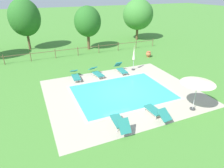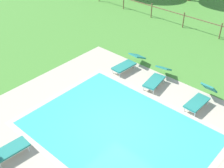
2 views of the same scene
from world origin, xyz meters
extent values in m
plane|color=#478433|center=(0.00, 0.00, 0.00)|extent=(160.00, 160.00, 0.00)
cube|color=#B2A893|center=(0.00, 0.00, 0.00)|extent=(11.19, 9.29, 0.01)
cube|color=#38C6D1|center=(0.00, 0.00, 0.01)|extent=(7.04, 5.14, 0.01)
cube|color=#C0B59F|center=(0.00, 2.69, 0.01)|extent=(7.52, 0.24, 0.01)
cube|color=#C0B59F|center=(0.00, -2.69, 0.01)|extent=(7.52, 0.24, 0.01)
cube|color=#C0B59F|center=(3.64, 0.00, 0.01)|extent=(0.24, 5.14, 0.01)
cube|color=#C0B59F|center=(-3.64, 0.00, 0.01)|extent=(0.24, 5.14, 0.01)
cube|color=#237A70|center=(-0.72, 3.43, 0.32)|extent=(0.78, 1.37, 0.07)
cube|color=#237A70|center=(-0.87, 4.43, 0.52)|extent=(0.71, 0.84, 0.48)
cube|color=silver|center=(-0.72, 3.43, 0.26)|extent=(0.75, 1.34, 0.04)
cylinder|color=silver|center=(-0.38, 2.92, 0.14)|extent=(0.04, 0.04, 0.28)
cylinder|color=silver|center=(-0.89, 2.85, 0.14)|extent=(0.04, 0.04, 0.28)
cylinder|color=silver|center=(-0.55, 4.01, 0.14)|extent=(0.04, 0.04, 0.28)
cylinder|color=silver|center=(-1.05, 3.94, 0.14)|extent=(0.04, 0.04, 0.28)
cube|color=#237A70|center=(1.60, 3.32, 0.32)|extent=(0.64, 1.32, 0.07)
cube|color=#237A70|center=(1.63, 4.28, 0.60)|extent=(0.62, 0.68, 0.62)
cube|color=silver|center=(1.60, 3.32, 0.26)|extent=(0.61, 1.29, 0.04)
cylinder|color=silver|center=(1.84, 2.76, 0.14)|extent=(0.04, 0.04, 0.28)
cylinder|color=silver|center=(1.33, 2.78, 0.14)|extent=(0.04, 0.04, 0.28)
cylinder|color=silver|center=(1.88, 3.87, 0.14)|extent=(0.04, 0.04, 0.28)
cylinder|color=silver|center=(1.37, 3.88, 0.14)|extent=(0.04, 0.04, 0.28)
cube|color=#237A70|center=(-2.68, 3.53, 0.32)|extent=(0.68, 1.34, 0.07)
cube|color=#237A70|center=(-2.62, 4.55, 0.50)|extent=(0.65, 0.82, 0.44)
cube|color=silver|center=(-2.68, 3.53, 0.26)|extent=(0.65, 1.31, 0.04)
cylinder|color=silver|center=(-2.47, 2.96, 0.14)|extent=(0.04, 0.04, 0.28)
cylinder|color=silver|center=(-2.98, 3.00, 0.14)|extent=(0.04, 0.04, 0.28)
cylinder|color=silver|center=(-2.39, 4.07, 0.14)|extent=(0.04, 0.04, 0.28)
cylinder|color=silver|center=(-2.90, 4.10, 0.14)|extent=(0.04, 0.04, 0.28)
cube|color=#237A70|center=(-2.03, -3.56, 0.32)|extent=(0.69, 1.34, 0.07)
cube|color=#237A70|center=(-2.10, -4.50, 0.62)|extent=(0.64, 0.68, 0.65)
cube|color=silver|center=(-2.03, -3.56, 0.26)|extent=(0.66, 1.31, 0.04)
cylinder|color=silver|center=(-2.24, -2.99, 0.14)|extent=(0.04, 0.04, 0.28)
cylinder|color=silver|center=(-1.73, -3.02, 0.14)|extent=(0.04, 0.04, 0.28)
cylinder|color=silver|center=(-2.32, -4.09, 0.14)|extent=(0.04, 0.04, 0.28)
cylinder|color=silver|center=(-1.81, -4.12, 0.14)|extent=(0.04, 0.04, 0.28)
cube|color=#237A70|center=(0.49, -3.40, 0.32)|extent=(0.69, 1.34, 0.07)
cube|color=#237A70|center=(0.56, -4.40, 0.54)|extent=(0.65, 0.79, 0.51)
cube|color=silver|center=(0.49, -3.40, 0.26)|extent=(0.66, 1.31, 0.04)
cylinder|color=silver|center=(0.19, -2.87, 0.14)|extent=(0.04, 0.04, 0.28)
cylinder|color=silver|center=(0.70, -2.83, 0.14)|extent=(0.04, 0.04, 0.28)
cylinder|color=silver|center=(0.27, -3.97, 0.14)|extent=(0.04, 0.04, 0.28)
cylinder|color=silver|center=(0.78, -3.93, 0.14)|extent=(0.04, 0.04, 0.28)
cylinder|color=#383838|center=(3.17, -3.99, 0.04)|extent=(0.36, 0.36, 0.08)
cylinder|color=#B2B5B7|center=(3.17, -3.99, 1.09)|extent=(0.04, 0.04, 2.18)
cone|color=beige|center=(3.17, -3.99, 2.05)|extent=(2.11, 2.11, 0.30)
sphere|color=beige|center=(3.17, -3.99, 2.21)|extent=(0.06, 0.06, 0.06)
cylinder|color=#383838|center=(3.03, 3.76, 0.04)|extent=(0.32, 0.32, 0.08)
cylinder|color=#B2B5B7|center=(3.03, 3.76, 0.53)|extent=(0.04, 0.04, 1.07)
cone|color=beige|center=(3.03, 3.76, 1.71)|extent=(0.28, 0.28, 1.28)
sphere|color=beige|center=(3.03, 3.76, 2.37)|extent=(0.05, 0.05, 0.05)
cylinder|color=#B7663D|center=(6.61, 6.61, 0.04)|extent=(0.33, 0.33, 0.08)
ellipsoid|color=#B7663D|center=(6.61, 6.61, 0.36)|extent=(0.60, 0.60, 0.56)
cylinder|color=#B7663D|center=(6.61, 6.61, 0.64)|extent=(0.45, 0.45, 0.06)
cylinder|color=brown|center=(-8.52, 10.44, 0.53)|extent=(0.08, 0.08, 1.05)
cylinder|color=brown|center=(-5.91, 10.44, 0.53)|extent=(0.08, 0.08, 1.05)
cylinder|color=brown|center=(-3.30, 10.44, 0.53)|extent=(0.08, 0.08, 1.05)
cylinder|color=brown|center=(-0.68, 10.44, 0.53)|extent=(0.08, 0.08, 1.05)
cylinder|color=brown|center=(1.93, 10.44, 0.53)|extent=(0.08, 0.08, 1.05)
cylinder|color=brown|center=(4.54, 10.44, 0.53)|extent=(0.08, 0.08, 1.05)
cylinder|color=brown|center=(7.15, 10.44, 0.53)|extent=(0.08, 0.08, 1.05)
cylinder|color=brown|center=(9.76, 10.44, 0.53)|extent=(0.08, 0.08, 1.05)
cube|color=brown|center=(-0.68, 10.44, 0.85)|extent=(20.90, 0.05, 0.05)
cylinder|color=brown|center=(-5.74, 15.53, 1.14)|extent=(0.29, 0.29, 2.29)
ellipsoid|color=#286623|center=(-5.74, 15.53, 3.96)|extent=(3.79, 3.79, 4.45)
cylinder|color=brown|center=(1.32, 12.56, 1.05)|extent=(0.36, 0.36, 2.10)
ellipsoid|color=#286623|center=(1.32, 12.56, 3.49)|extent=(3.31, 3.31, 3.71)
cylinder|color=brown|center=(9.79, 14.83, 1.03)|extent=(0.37, 0.37, 2.05)
ellipsoid|color=#3D7F33|center=(9.79, 14.83, 3.70)|extent=(4.44, 4.44, 4.38)
camera|label=1|loc=(-6.10, -12.04, 7.17)|focal=31.98mm
camera|label=2|loc=(5.53, -6.55, 8.22)|focal=47.23mm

